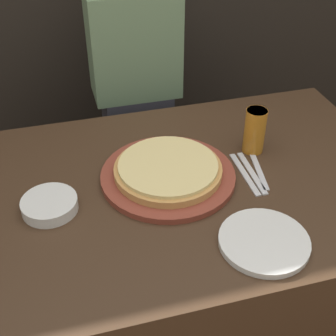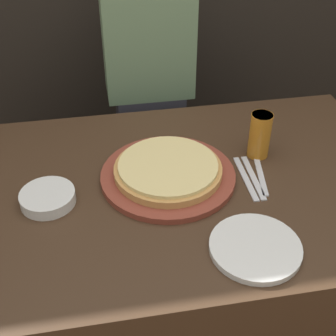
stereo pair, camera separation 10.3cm
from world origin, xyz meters
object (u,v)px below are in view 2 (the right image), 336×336
side_bowl (48,198)px  fork (246,178)px  dinner_plate (255,248)px  diner_person (149,101)px  spoon (261,177)px  pizza_on_board (168,172)px  dinner_knife (253,178)px  beer_glass (260,133)px

side_bowl → fork: (0.60, 0.00, -0.02)m
dinner_plate → diner_person: size_ratio=0.19×
side_bowl → spoon: (0.65, 0.00, -0.02)m
dinner_plate → side_bowl: 0.61m
side_bowl → fork: side_bowl is taller
dinner_plate → spoon: 0.31m
pizza_on_board → dinner_knife: bearing=-10.1°
dinner_knife → diner_person: (-0.23, 0.66, -0.07)m
pizza_on_board → fork: pizza_on_board is taller
dinner_plate → spoon: (0.12, 0.29, -0.01)m
fork → dinner_plate: bearing=-103.0°
dinner_knife → spoon: 0.02m
dinner_knife → dinner_plate: bearing=-107.6°
dinner_plate → dinner_knife: 0.30m
pizza_on_board → dinner_plate: (0.17, -0.34, -0.02)m
side_bowl → diner_person: 0.78m
pizza_on_board → spoon: size_ratio=2.25×
beer_glass → spoon: (-0.03, -0.12, -0.08)m
side_bowl → diner_person: bearing=59.4°
side_bowl → dinner_knife: (0.63, 0.00, -0.02)m
dinner_plate → side_bowl: side_bowl is taller
pizza_on_board → side_bowl: 0.37m
spoon → dinner_knife: bearing=180.0°
dinner_knife → diner_person: 0.71m
pizza_on_board → fork: 0.24m
side_bowl → diner_person: diner_person is taller
dinner_plate → fork: dinner_plate is taller
beer_glass → dinner_knife: (-0.05, -0.12, -0.08)m
dinner_plate → beer_glass: bearing=70.5°
beer_glass → dinner_plate: 0.44m
pizza_on_board → diner_person: (0.03, 0.62, -0.09)m
diner_person → dinner_knife: bearing=-70.7°
dinner_plate → dinner_knife: bearing=72.4°
fork → spoon: 0.05m
diner_person → side_bowl: bearing=-120.6°
beer_glass → spoon: size_ratio=0.83×
dinner_plate → diner_person: bearing=98.4°
dinner_plate → spoon: size_ratio=1.29×
side_bowl → diner_person: size_ratio=0.12×
pizza_on_board → side_bowl: size_ratio=2.61×
pizza_on_board → side_bowl: pizza_on_board is taller
spoon → side_bowl: bearing=-179.7°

